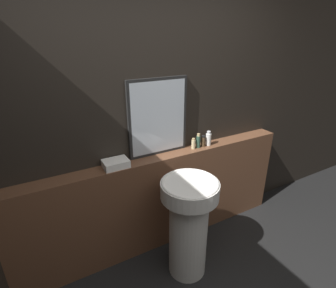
{
  "coord_description": "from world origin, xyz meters",
  "views": [
    {
      "loc": [
        -1.01,
        -0.45,
        2.04
      ],
      "look_at": [
        0.02,
        1.41,
        1.13
      ],
      "focal_mm": 28.0,
      "sensor_mm": 36.0,
      "label": 1
    }
  ],
  "objects": [
    {
      "name": "shampoo_bottle",
      "position": [
        0.35,
        1.5,
        1.03
      ],
      "size": [
        0.04,
        0.04,
        0.11
      ],
      "color": "#C6B284",
      "rests_on": "vanity_counter"
    },
    {
      "name": "pedestal_sink",
      "position": [
        0.02,
        1.05,
        0.54
      ],
      "size": [
        0.48,
        0.48,
        0.94
      ],
      "color": "silver",
      "rests_on": "ground_plane"
    },
    {
      "name": "mirror",
      "position": [
        0.01,
        1.57,
        1.34
      ],
      "size": [
        0.58,
        0.03,
        0.71
      ],
      "color": "black",
      "rests_on": "vanity_counter"
    },
    {
      "name": "body_wash_bottle",
      "position": [
        0.53,
        1.5,
        1.05
      ],
      "size": [
        0.05,
        0.05,
        0.15
      ],
      "color": "white",
      "rests_on": "vanity_counter"
    },
    {
      "name": "towel_stack",
      "position": [
        -0.44,
        1.5,
        1.02
      ],
      "size": [
        0.21,
        0.16,
        0.06
      ],
      "color": "white",
      "rests_on": "vanity_counter"
    },
    {
      "name": "wall_back",
      "position": [
        0.0,
        1.62,
        1.25
      ],
      "size": [
        8.0,
        0.06,
        2.5
      ],
      "color": "black",
      "rests_on": "ground_plane"
    },
    {
      "name": "conditioner_bottle",
      "position": [
        0.41,
        1.5,
        1.05
      ],
      "size": [
        0.04,
        0.04,
        0.15
      ],
      "color": "#2D4C3D",
      "rests_on": "vanity_counter"
    },
    {
      "name": "lotion_bottle",
      "position": [
        0.47,
        1.5,
        1.04
      ],
      "size": [
        0.04,
        0.04,
        0.12
      ],
      "color": "#4C3823",
      "rests_on": "vanity_counter"
    },
    {
      "name": "vanity_counter",
      "position": [
        0.0,
        1.5,
        0.49
      ],
      "size": [
        2.8,
        0.17,
        0.98
      ],
      "color": "brown",
      "rests_on": "ground_plane"
    }
  ]
}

